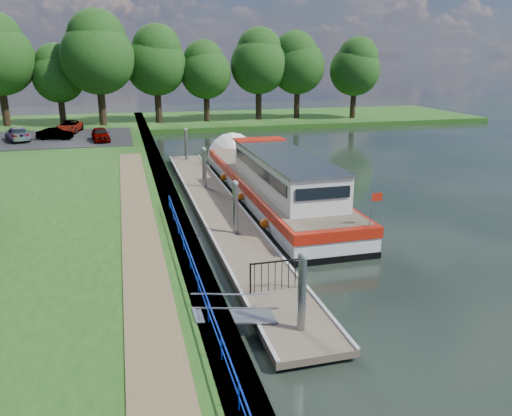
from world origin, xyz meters
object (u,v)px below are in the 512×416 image
object	(u,v)px
car_a	(100,134)
car_b	(55,134)
pontoon	(218,210)
car_d	(69,127)
car_c	(18,134)
barge	(269,181)

from	to	relation	value
car_a	car_b	world-z (taller)	car_a
pontoon	car_d	xyz separation A→B (m)	(-10.14, 28.58, 1.26)
car_d	car_c	bearing A→B (deg)	-123.62
barge	pontoon	bearing A→B (deg)	-148.87
car_b	car_c	xyz separation A→B (m)	(-3.25, 0.07, 0.10)
barge	car_c	distance (m)	28.43
barge	car_d	size ratio (longest dim) A/B	4.81
pontoon	car_c	distance (m)	28.20
car_d	pontoon	bearing A→B (deg)	-60.18
car_b	car_c	world-z (taller)	car_c
car_a	car_d	world-z (taller)	car_a
car_a	car_d	bearing A→B (deg)	110.24
car_b	car_c	size ratio (longest dim) A/B	0.74
pontoon	car_a	xyz separation A→B (m)	(-6.83, 22.12, 1.28)
pontoon	car_a	world-z (taller)	car_a
car_a	car_c	distance (m)	7.76
pontoon	barge	world-z (taller)	barge
barge	car_b	size ratio (longest dim) A/B	6.57
car_a	pontoon	bearing A→B (deg)	-79.69
car_a	car_d	distance (m)	7.27
car_b	pontoon	bearing A→B (deg)	-141.88
car_a	car_b	bearing A→B (deg)	146.76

